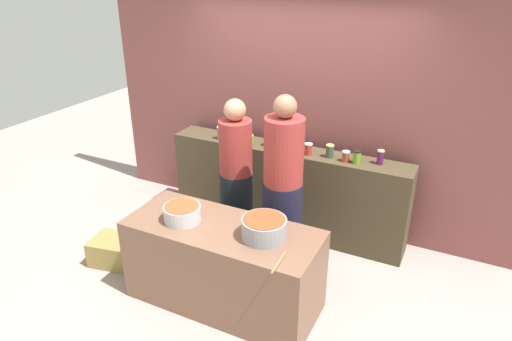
% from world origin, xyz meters
% --- Properties ---
extents(ground, '(12.00, 12.00, 0.00)m').
position_xyz_m(ground, '(0.00, 0.00, 0.00)').
color(ground, gray).
extents(storefront_wall, '(4.80, 0.12, 3.00)m').
position_xyz_m(storefront_wall, '(0.00, 1.45, 1.50)').
color(storefront_wall, brown).
rests_on(storefront_wall, ground).
extents(display_shelf, '(2.70, 0.36, 1.00)m').
position_xyz_m(display_shelf, '(0.00, 1.10, 0.50)').
color(display_shelf, '#433825').
rests_on(display_shelf, ground).
extents(prep_table, '(1.70, 0.70, 0.79)m').
position_xyz_m(prep_table, '(0.00, -0.30, 0.39)').
color(prep_table, brown).
rests_on(prep_table, ground).
extents(preserve_jar_0, '(0.07, 0.07, 0.15)m').
position_xyz_m(preserve_jar_0, '(-0.79, 1.03, 1.08)').
color(preserve_jar_0, olive).
rests_on(preserve_jar_0, display_shelf).
extents(preserve_jar_1, '(0.07, 0.07, 0.12)m').
position_xyz_m(preserve_jar_1, '(-0.67, 1.10, 1.06)').
color(preserve_jar_1, olive).
rests_on(preserve_jar_1, display_shelf).
extents(preserve_jar_2, '(0.08, 0.08, 0.11)m').
position_xyz_m(preserve_jar_2, '(-0.41, 1.03, 1.06)').
color(preserve_jar_2, olive).
rests_on(preserve_jar_2, display_shelf).
extents(preserve_jar_3, '(0.09, 0.09, 0.14)m').
position_xyz_m(preserve_jar_3, '(-0.20, 1.08, 1.07)').
color(preserve_jar_3, olive).
rests_on(preserve_jar_3, display_shelf).
extents(preserve_jar_4, '(0.07, 0.07, 0.13)m').
position_xyz_m(preserve_jar_4, '(-0.07, 1.06, 1.07)').
color(preserve_jar_4, '#B83A0B').
rests_on(preserve_jar_4, display_shelf).
extents(preserve_jar_5, '(0.08, 0.08, 0.12)m').
position_xyz_m(preserve_jar_5, '(0.26, 1.04, 1.06)').
color(preserve_jar_5, '#AC3023').
rests_on(preserve_jar_5, display_shelf).
extents(preserve_jar_6, '(0.08, 0.08, 0.14)m').
position_xyz_m(preserve_jar_6, '(0.48, 1.08, 1.07)').
color(preserve_jar_6, '#334C38').
rests_on(preserve_jar_6, display_shelf).
extents(preserve_jar_7, '(0.08, 0.08, 0.11)m').
position_xyz_m(preserve_jar_7, '(0.66, 1.05, 1.06)').
color(preserve_jar_7, brown).
rests_on(preserve_jar_7, display_shelf).
extents(preserve_jar_8, '(0.08, 0.08, 0.14)m').
position_xyz_m(preserve_jar_8, '(0.78, 1.04, 1.07)').
color(preserve_jar_8, '#609122').
rests_on(preserve_jar_8, display_shelf).
extents(preserve_jar_9, '(0.07, 0.07, 0.15)m').
position_xyz_m(preserve_jar_9, '(0.99, 1.13, 1.08)').
color(preserve_jar_9, '#521853').
rests_on(preserve_jar_9, display_shelf).
extents(cooking_pot_left, '(0.32, 0.32, 0.15)m').
position_xyz_m(cooking_pot_left, '(-0.36, -0.35, 0.86)').
color(cooking_pot_left, '#B7B7BC').
rests_on(cooking_pot_left, prep_table).
extents(cooking_pot_center, '(0.37, 0.37, 0.18)m').
position_xyz_m(cooking_pot_center, '(0.39, -0.28, 0.87)').
color(cooking_pot_center, gray).
rests_on(cooking_pot_center, prep_table).
extents(wooden_spoon, '(0.03, 0.29, 0.02)m').
position_xyz_m(wooden_spoon, '(0.64, -0.56, 0.80)').
color(wooden_spoon, '#9E703D').
rests_on(wooden_spoon, prep_table).
extents(cook_with_tongs, '(0.34, 0.34, 1.67)m').
position_xyz_m(cook_with_tongs, '(-0.30, 0.50, 0.76)').
color(cook_with_tongs, black).
rests_on(cook_with_tongs, ground).
extents(cook_in_cap, '(0.37, 0.37, 1.83)m').
position_xyz_m(cook_in_cap, '(0.30, 0.30, 0.83)').
color(cook_in_cap, black).
rests_on(cook_in_cap, ground).
extents(bread_crate, '(0.51, 0.43, 0.27)m').
position_xyz_m(bread_crate, '(-1.31, -0.28, 0.13)').
color(bread_crate, olive).
rests_on(bread_crate, ground).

